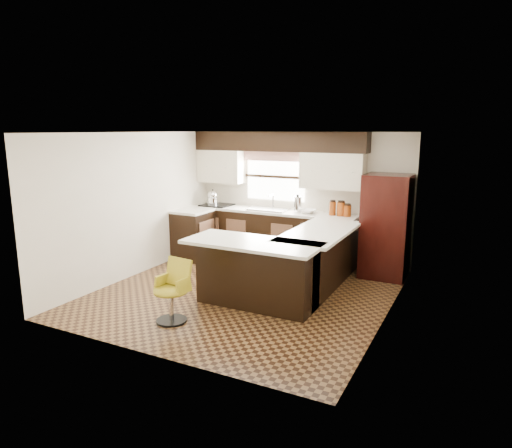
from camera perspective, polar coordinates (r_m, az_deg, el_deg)
The scene contains 30 objects.
floor at distance 7.04m, azimuth -1.35°, elevation -8.56°, with size 4.40×4.40×0.00m, color #49301A.
ceiling at distance 6.60m, azimuth -1.45°, elevation 11.37°, with size 4.40×4.40×0.00m, color silver.
wall_back at distance 8.69m, azimuth 5.49°, elevation 3.48°, with size 4.40×4.40×0.00m, color beige.
wall_front at distance 4.94m, azimuth -13.58°, elevation -3.19°, with size 4.40×4.40×0.00m, color beige.
wall_left at distance 7.92m, azimuth -14.93°, elevation 2.32°, with size 4.40×4.40×0.00m, color beige.
wall_right at distance 6.03m, azimuth 16.46°, elevation -0.64°, with size 4.40×4.40×0.00m, color beige.
base_cab_back at distance 8.73m, azimuth 1.92°, elevation -1.44°, with size 3.30×0.60×0.90m, color black.
base_cab_left at distance 8.84m, azimuth -7.84°, elevation -1.39°, with size 0.60×0.70×0.90m, color black.
counter_back at distance 8.64m, azimuth 1.95°, elevation 1.61°, with size 3.30×0.60×0.04m, color silver.
counter_left at distance 8.75m, azimuth -7.92°, elevation 1.63°, with size 0.60×0.70×0.04m, color silver.
soffit at distance 8.60m, azimuth 2.67°, elevation 10.26°, with size 3.40×0.35×0.36m, color black.
upper_cab_left at distance 9.19m, azimuth -4.36°, elevation 7.21°, with size 0.94×0.35×0.64m, color beige.
upper_cab_right at distance 8.24m, azimuth 9.54°, elevation 6.56°, with size 1.14×0.35×0.64m, color beige.
window_pane at distance 8.82m, azimuth 2.45°, elevation 5.93°, with size 1.20×0.02×0.90m, color white.
valance at distance 8.76m, azimuth 2.36°, elevation 8.45°, with size 1.30×0.06×0.18m, color #D19B93.
sink at distance 8.63m, azimuth 1.59°, elevation 1.86°, with size 0.75×0.45×0.03m, color #B2B2B7.
dishwasher at distance 8.12m, azimuth 7.49°, elevation -2.71°, with size 0.58×0.03×0.78m, color black.
cooktop at distance 9.18m, azimuth -4.92°, elevation 2.39°, with size 0.58×0.50×0.03m, color black.
peninsula_long at distance 7.10m, azimuth 7.48°, elevation -4.66°, with size 0.60×1.95×0.90m, color black.
peninsula_return at distance 6.43m, azimuth 0.11°, elevation -6.30°, with size 1.65×0.60×0.90m, color black.
counter_pen_long at distance 6.96m, azimuth 7.97°, elevation -0.98°, with size 0.84×1.95×0.04m, color silver.
counter_pen_return at distance 6.24m, azimuth -0.42°, elevation -2.37°, with size 1.89×0.84×0.04m, color silver.
refrigerator at distance 7.89m, azimuth 15.95°, elevation -0.26°, with size 0.74×0.71×1.73m, color black.
bar_chair at distance 6.00m, azimuth -10.64°, elevation -8.32°, with size 0.43×0.43×0.81m, color gold, non-canonical shape.
kettle at distance 9.20m, azimuth -5.42°, elevation 3.42°, with size 0.22×0.22×0.30m, color silver, non-canonical shape.
percolator at distance 8.40m, azimuth 5.21°, elevation 2.46°, with size 0.14×0.14×0.30m, color silver.
mixing_bowl at distance 8.35m, azimuth 6.48°, elevation 1.59°, with size 0.29×0.29×0.07m, color white.
canister_large at distance 8.21m, azimuth 9.54°, elevation 1.92°, with size 0.12×0.12×0.24m, color #84360D.
canister_med at distance 8.17m, azimuth 10.57°, elevation 1.83°, with size 0.14×0.14×0.24m, color #84360D.
canister_small at distance 8.14m, azimuth 11.33°, elevation 1.62°, with size 0.14×0.14×0.20m, color #84360D.
Camera 1 is at (3.13, -5.81, 2.45)m, focal length 32.00 mm.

